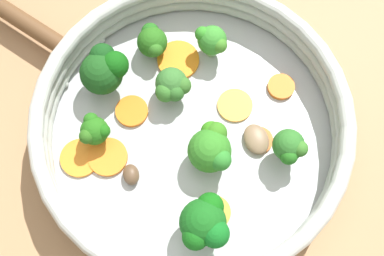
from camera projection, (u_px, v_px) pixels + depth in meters
ground_plane at (192, 138)px, 0.59m from camera, size 4.00×4.00×0.00m
skillet at (192, 135)px, 0.58m from camera, size 0.31×0.31×0.02m
skillet_rim_wall at (192, 125)px, 0.55m from camera, size 0.33×0.33×0.05m
skillet_handle at (11, 14)px, 0.61m from camera, size 0.19×0.05×0.02m
skillet_rivet_left at (101, 40)px, 0.61m from camera, size 0.01×0.01×0.01m
skillet_rivet_right at (65, 84)px, 0.59m from camera, size 0.01×0.01×0.01m
carrot_slice_0 at (235, 105)px, 0.58m from camera, size 0.05×0.05×0.00m
carrot_slice_1 at (80, 158)px, 0.56m from camera, size 0.06×0.06×0.00m
carrot_slice_2 at (214, 212)px, 0.54m from camera, size 0.05×0.05×0.00m
carrot_slice_3 at (108, 157)px, 0.56m from camera, size 0.06×0.06×0.01m
carrot_slice_4 at (132, 111)px, 0.58m from camera, size 0.04×0.04×0.01m
carrot_slice_5 at (281, 87)px, 0.59m from camera, size 0.04×0.04×0.01m
carrot_slice_6 at (178, 60)px, 0.60m from camera, size 0.07×0.07×0.00m
carrot_slice_7 at (259, 140)px, 0.57m from camera, size 0.04×0.04×0.00m
broccoli_floret_0 at (104, 70)px, 0.56m from camera, size 0.05×0.05×0.06m
broccoli_floret_1 at (94, 131)px, 0.55m from camera, size 0.03×0.03×0.04m
broccoli_floret_2 at (289, 147)px, 0.54m from camera, size 0.04×0.04×0.05m
broccoli_floret_3 at (152, 42)px, 0.59m from camera, size 0.03×0.04×0.04m
broccoli_floret_4 at (205, 223)px, 0.51m from camera, size 0.05×0.06×0.06m
broccoli_floret_5 at (211, 149)px, 0.54m from camera, size 0.05×0.05×0.05m
broccoli_floret_6 at (172, 86)px, 0.57m from camera, size 0.04×0.04×0.04m
broccoli_floret_7 at (212, 41)px, 0.58m from camera, size 0.04×0.03×0.04m
mushroom_piece_0 at (256, 139)px, 0.57m from camera, size 0.04×0.04×0.01m
mushroom_piece_1 at (131, 175)px, 0.55m from camera, size 0.03×0.03×0.01m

